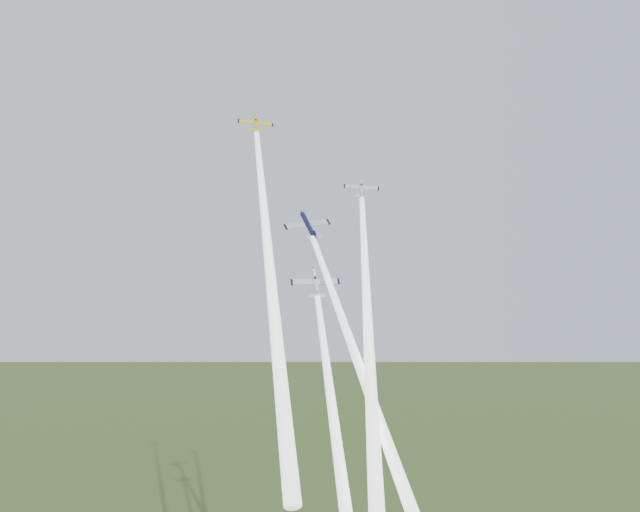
{
  "coord_description": "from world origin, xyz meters",
  "views": [
    {
      "loc": [
        5.91,
        -142.71,
        85.62
      ],
      "look_at": [
        0.0,
        -6.0,
        92.0
      ],
      "focal_mm": 45.0,
      "sensor_mm": 36.0,
      "label": 1
    }
  ],
  "objects_px": {
    "plane_yellow": "(256,123)",
    "plane_silver_right": "(361,188)",
    "plane_navy": "(308,226)",
    "plane_silver_low": "(316,283)"
  },
  "relations": [
    {
      "from": "plane_navy",
      "to": "plane_silver_low",
      "type": "distance_m",
      "value": 12.18
    },
    {
      "from": "plane_yellow",
      "to": "plane_navy",
      "type": "bearing_deg",
      "value": -35.93
    },
    {
      "from": "plane_yellow",
      "to": "plane_silver_right",
      "type": "height_order",
      "value": "plane_yellow"
    },
    {
      "from": "plane_navy",
      "to": "plane_silver_right",
      "type": "height_order",
      "value": "plane_silver_right"
    },
    {
      "from": "plane_yellow",
      "to": "plane_silver_right",
      "type": "bearing_deg",
      "value": -0.39
    },
    {
      "from": "plane_navy",
      "to": "plane_silver_low",
      "type": "relative_size",
      "value": 1.01
    },
    {
      "from": "plane_yellow",
      "to": "plane_navy",
      "type": "height_order",
      "value": "plane_yellow"
    },
    {
      "from": "plane_yellow",
      "to": "plane_silver_low",
      "type": "height_order",
      "value": "plane_yellow"
    },
    {
      "from": "plane_yellow",
      "to": "plane_navy",
      "type": "distance_m",
      "value": 22.08
    },
    {
      "from": "plane_silver_low",
      "to": "plane_silver_right",
      "type": "bearing_deg",
      "value": 51.9
    }
  ]
}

